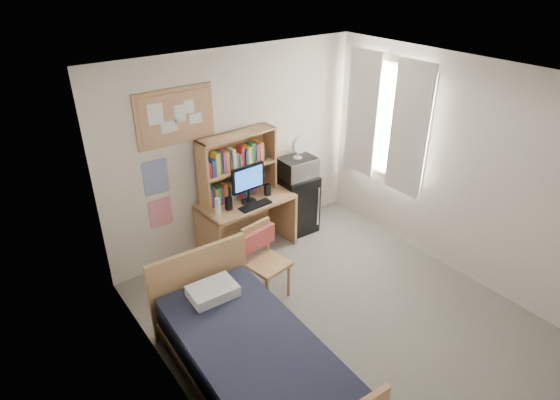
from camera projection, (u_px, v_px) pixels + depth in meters
floor at (343, 323)px, 5.08m from camera, size 3.60×4.20×0.02m
ceiling at (363, 83)px, 3.85m from camera, size 3.60×4.20×0.02m
wall_back at (236, 152)px, 5.96m from camera, size 3.60×0.04×2.60m
wall_left at (179, 291)px, 3.53m from camera, size 0.04×4.20×2.60m
wall_right at (464, 172)px, 5.40m from camera, size 0.04×4.20×2.60m
window_unit at (386, 121)px, 6.09m from camera, size 0.10×1.40×1.70m
curtain_left at (409, 130)px, 5.79m from camera, size 0.04×0.55×1.70m
curtain_right at (363, 114)px, 6.36m from camera, size 0.04×0.55×1.70m
bulletin_board at (175, 116)px, 5.24m from camera, size 0.94×0.03×0.64m
poster_wave at (156, 177)px, 5.40m from camera, size 0.30×0.01×0.42m
poster_japan at (161, 213)px, 5.62m from camera, size 0.28×0.01×0.36m
desk at (247, 226)px, 6.12m from camera, size 1.25×0.67×0.76m
desk_chair at (268, 263)px, 5.26m from camera, size 0.52×0.52×0.91m
mini_fridge at (296, 203)px, 6.59m from camera, size 0.51×0.51×0.84m
bed at (254, 366)px, 4.18m from camera, size 1.12×2.13×0.57m
hutch at (238, 166)px, 5.84m from camera, size 1.05×0.32×0.85m
monitor at (248, 184)px, 5.78m from camera, size 0.47×0.06×0.50m
keyboard at (255, 205)px, 5.80m from camera, size 0.44×0.16×0.02m
speaker_left at (229, 204)px, 5.69m from camera, size 0.07×0.07×0.16m
speaker_right at (267, 190)px, 6.03m from camera, size 0.07×0.07×0.16m
water_bottle at (218, 207)px, 5.55m from camera, size 0.07×0.07×0.23m
hoodie at (255, 238)px, 5.27m from camera, size 0.50×0.22×0.23m
microwave at (297, 167)px, 6.31m from camera, size 0.48×0.37×0.27m
desk_fan at (298, 148)px, 6.17m from camera, size 0.25×0.25×0.30m
pillow at (213, 291)px, 4.56m from camera, size 0.47×0.34×0.11m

